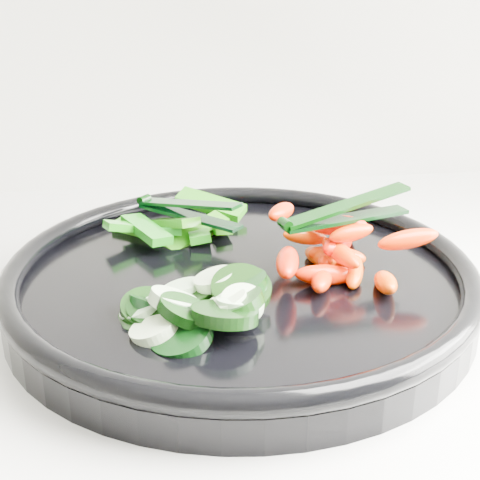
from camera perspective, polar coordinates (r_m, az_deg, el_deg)
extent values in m
cylinder|color=black|center=(0.54, 0.00, -4.15)|extent=(0.39, 0.39, 0.02)
torus|color=black|center=(0.53, 0.00, -2.38)|extent=(0.40, 0.40, 0.02)
cylinder|color=black|center=(0.45, -5.04, -8.18)|extent=(0.06, 0.06, 0.03)
cylinder|color=beige|center=(0.45, -7.25, -7.54)|extent=(0.04, 0.04, 0.02)
cylinder|color=black|center=(0.49, -7.28, -5.43)|extent=(0.05, 0.05, 0.03)
cylinder|color=beige|center=(0.49, -5.33, -5.07)|extent=(0.04, 0.04, 0.02)
cylinder|color=black|center=(0.48, -7.79, -5.92)|extent=(0.04, 0.04, 0.02)
cylinder|color=beige|center=(0.48, -5.26, -6.00)|extent=(0.04, 0.04, 0.02)
cylinder|color=black|center=(0.50, -3.89, -4.55)|extent=(0.05, 0.05, 0.02)
cylinder|color=beige|center=(0.50, -4.92, -4.19)|extent=(0.03, 0.03, 0.02)
cylinder|color=black|center=(0.48, -7.07, -5.99)|extent=(0.05, 0.05, 0.02)
cylinder|color=#D6ECBD|center=(0.48, -6.48, -5.93)|extent=(0.04, 0.04, 0.01)
cylinder|color=black|center=(0.48, -7.87, -6.12)|extent=(0.05, 0.05, 0.03)
cylinder|color=beige|center=(0.48, -8.30, -5.91)|extent=(0.04, 0.04, 0.02)
cylinder|color=black|center=(0.46, -0.37, -5.49)|extent=(0.06, 0.06, 0.03)
cylinder|color=beige|center=(0.46, -1.13, -5.47)|extent=(0.04, 0.04, 0.02)
cylinder|color=black|center=(0.45, -4.68, -6.04)|extent=(0.05, 0.05, 0.03)
cylinder|color=beige|center=(0.47, -5.69, -5.23)|extent=(0.04, 0.04, 0.03)
cylinder|color=black|center=(0.48, 0.09, -4.23)|extent=(0.06, 0.06, 0.03)
cylinder|color=beige|center=(0.46, 0.20, -5.41)|extent=(0.04, 0.04, 0.02)
cylinder|color=black|center=(0.49, -0.01, -3.94)|extent=(0.05, 0.05, 0.02)
cylinder|color=beige|center=(0.50, -2.14, -3.39)|extent=(0.04, 0.03, 0.02)
cylinder|color=black|center=(0.45, -1.34, -6.38)|extent=(0.06, 0.06, 0.02)
cylinder|color=beige|center=(0.46, -0.07, -5.53)|extent=(0.04, 0.04, 0.02)
ellipsoid|color=#FF5F00|center=(0.53, 9.72, -2.70)|extent=(0.03, 0.05, 0.02)
ellipsoid|color=#FF3200|center=(0.52, 7.35, -2.96)|extent=(0.05, 0.02, 0.02)
ellipsoid|color=#FF5F00|center=(0.55, 6.78, -1.38)|extent=(0.03, 0.05, 0.03)
ellipsoid|color=#F55700|center=(0.52, 12.31, -3.56)|extent=(0.02, 0.05, 0.03)
ellipsoid|color=#FF2E00|center=(0.55, 7.65, -1.50)|extent=(0.03, 0.04, 0.02)
ellipsoid|color=#F31700|center=(0.51, 7.00, -3.46)|extent=(0.03, 0.04, 0.02)
ellipsoid|color=#FF2C00|center=(0.56, 8.28, -1.37)|extent=(0.05, 0.02, 0.03)
ellipsoid|color=red|center=(0.61, 8.96, 0.83)|extent=(0.02, 0.05, 0.02)
ellipsoid|color=red|center=(0.51, 4.07, -1.89)|extent=(0.03, 0.06, 0.02)
ellipsoid|color=#F65B00|center=(0.57, 9.42, 0.73)|extent=(0.04, 0.05, 0.03)
ellipsoid|color=#E90D00|center=(0.54, 8.33, -0.40)|extent=(0.05, 0.05, 0.03)
ellipsoid|color=#FE4F00|center=(0.53, 8.55, -1.10)|extent=(0.03, 0.05, 0.02)
ellipsoid|color=#F16200|center=(0.55, 5.59, 0.27)|extent=(0.04, 0.01, 0.02)
ellipsoid|color=#FF1400|center=(0.54, 8.29, 1.27)|extent=(0.05, 0.05, 0.03)
ellipsoid|color=#F42D00|center=(0.57, 3.56, 2.42)|extent=(0.04, 0.04, 0.02)
ellipsoid|color=#E94700|center=(0.53, 9.48, 0.59)|extent=(0.04, 0.02, 0.02)
ellipsoid|color=#FF4800|center=(0.53, 14.16, 0.06)|extent=(0.05, 0.02, 0.02)
cube|color=#0A690D|center=(0.61, -3.57, 0.59)|extent=(0.02, 0.06, 0.02)
cube|color=#196509|center=(0.62, -1.96, 1.04)|extent=(0.02, 0.05, 0.02)
cube|color=#1D6B0A|center=(0.61, -3.80, 0.57)|extent=(0.07, 0.06, 0.02)
cube|color=#0C6309|center=(0.62, -8.37, 0.95)|extent=(0.06, 0.05, 0.01)
cube|color=#116609|center=(0.62, -6.53, 0.94)|extent=(0.03, 0.07, 0.03)
cube|color=#126109|center=(0.61, -5.88, 1.46)|extent=(0.05, 0.06, 0.03)
cube|color=#13720A|center=(0.60, -9.27, 1.11)|extent=(0.05, 0.03, 0.02)
cube|color=#0F6809|center=(0.59, -8.01, 0.90)|extent=(0.05, 0.07, 0.01)
cube|color=#0B6C0A|center=(0.65, -2.51, 3.08)|extent=(0.07, 0.05, 0.02)
cylinder|color=black|center=(0.51, 3.87, 1.38)|extent=(0.01, 0.01, 0.01)
cube|color=black|center=(0.54, 9.06, 1.80)|extent=(0.11, 0.05, 0.00)
cube|color=black|center=(0.53, 9.14, 2.95)|extent=(0.11, 0.05, 0.02)
cylinder|color=black|center=(0.64, -8.19, 3.45)|extent=(0.01, 0.01, 0.01)
cube|color=black|center=(0.61, -4.38, 2.07)|extent=(0.09, 0.09, 0.00)
cube|color=black|center=(0.60, -4.41, 3.10)|extent=(0.09, 0.09, 0.02)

